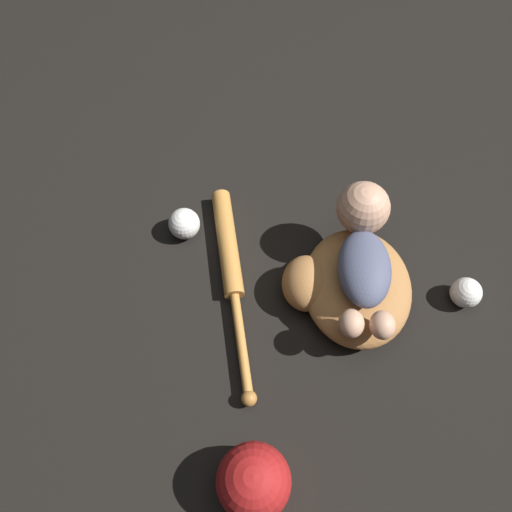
{
  "coord_description": "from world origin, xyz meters",
  "views": [
    {
      "loc": [
        -0.53,
        0.01,
        1.04
      ],
      "look_at": [
        -0.0,
        0.17,
        0.07
      ],
      "focal_mm": 35.0,
      "sensor_mm": 36.0,
      "label": 1
    }
  ],
  "objects_px": {
    "baseball_glove": "(349,285)",
    "baseball_bat": "(230,262)",
    "baseball_cap": "(254,483)",
    "baby_figure": "(364,243)",
    "baseball": "(184,224)",
    "baseball_spare": "(466,293)"
  },
  "relations": [
    {
      "from": "baseball_glove",
      "to": "baseball_bat",
      "type": "distance_m",
      "value": 0.28
    },
    {
      "from": "baseball_cap",
      "to": "baseball_bat",
      "type": "bearing_deg",
      "value": 23.61
    },
    {
      "from": "baseball_bat",
      "to": "baby_figure",
      "type": "bearing_deg",
      "value": -77.74
    },
    {
      "from": "baby_figure",
      "to": "baseball",
      "type": "xyz_separation_m",
      "value": [
        -0.0,
        0.41,
        -0.11
      ]
    },
    {
      "from": "baseball_glove",
      "to": "baby_figure",
      "type": "distance_m",
      "value": 0.11
    },
    {
      "from": "baseball_glove",
      "to": "baby_figure",
      "type": "xyz_separation_m",
      "value": [
        0.05,
        -0.01,
        0.09
      ]
    },
    {
      "from": "baby_figure",
      "to": "baseball_bat",
      "type": "relative_size",
      "value": 0.71
    },
    {
      "from": "baseball_glove",
      "to": "baseball_bat",
      "type": "height_order",
      "value": "baseball_glove"
    },
    {
      "from": "baseball_glove",
      "to": "baseball",
      "type": "xyz_separation_m",
      "value": [
        0.05,
        0.41,
        -0.01
      ]
    },
    {
      "from": "baseball",
      "to": "baseball_cap",
      "type": "bearing_deg",
      "value": -146.76
    },
    {
      "from": "baby_figure",
      "to": "baseball",
      "type": "bearing_deg",
      "value": 90.18
    },
    {
      "from": "baseball_glove",
      "to": "baseball_bat",
      "type": "bearing_deg",
      "value": 91.4
    },
    {
      "from": "baseball_glove",
      "to": "baseball_spare",
      "type": "bearing_deg",
      "value": -75.81
    },
    {
      "from": "baseball",
      "to": "baseball_cap",
      "type": "distance_m",
      "value": 0.59
    },
    {
      "from": "baseball",
      "to": "baseball_spare",
      "type": "relative_size",
      "value": 1.1
    },
    {
      "from": "baseball",
      "to": "baseball_glove",
      "type": "bearing_deg",
      "value": -97.39
    },
    {
      "from": "baby_figure",
      "to": "baseball_cap",
      "type": "xyz_separation_m",
      "value": [
        -0.5,
        0.09,
        -0.09
      ]
    },
    {
      "from": "baseball_glove",
      "to": "baseball_cap",
      "type": "height_order",
      "value": "baseball_cap"
    },
    {
      "from": "baseball_bat",
      "to": "baseball_spare",
      "type": "xyz_separation_m",
      "value": [
        0.07,
        -0.53,
        0.01
      ]
    },
    {
      "from": "baseball_glove",
      "to": "baby_figure",
      "type": "height_order",
      "value": "baby_figure"
    },
    {
      "from": "baseball_glove",
      "to": "baseball_cap",
      "type": "bearing_deg",
      "value": 169.25
    },
    {
      "from": "baby_figure",
      "to": "baseball",
      "type": "height_order",
      "value": "baby_figure"
    }
  ]
}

